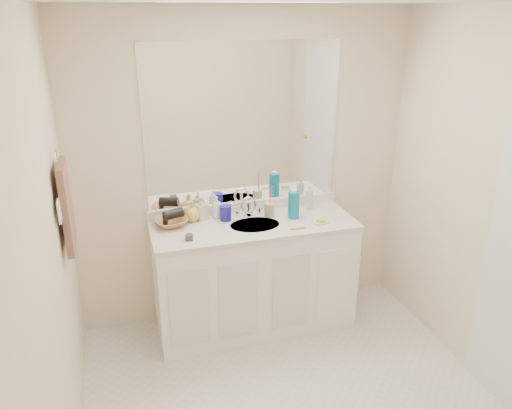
{
  "coord_description": "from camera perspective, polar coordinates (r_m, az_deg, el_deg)",
  "views": [
    {
      "loc": [
        -0.94,
        -2.23,
        2.36
      ],
      "look_at": [
        0.0,
        0.97,
        1.05
      ],
      "focal_mm": 35.0,
      "sensor_mm": 36.0,
      "label": 1
    }
  ],
  "objects": [
    {
      "name": "toothbrush",
      "position": [
        3.78,
        1.67,
        0.8
      ],
      "size": [
        0.02,
        0.04,
        0.19
      ],
      "primitive_type": "cylinder",
      "rotation": [
        0.14,
        0.0,
        0.39
      ],
      "color": "#FF4369",
      "rests_on": "tan_cup"
    },
    {
      "name": "green_soap",
      "position": [
        3.73,
        7.35,
        -1.76
      ],
      "size": [
        0.08,
        0.07,
        0.02
      ],
      "primitive_type": "cube",
      "rotation": [
        0.0,
        0.0,
        -0.39
      ],
      "color": "#ADE938",
      "rests_on": "soap_dish"
    },
    {
      "name": "soap_bottle_yellow",
      "position": [
        3.75,
        -7.29,
        -0.76
      ],
      "size": [
        0.14,
        0.14,
        0.15
      ],
      "primitive_type": "imported",
      "rotation": [
        0.0,
        0.0,
        0.23
      ],
      "color": "#D8BE54",
      "rests_on": "countertop"
    },
    {
      "name": "sink_basin",
      "position": [
        3.68,
        -0.13,
        -2.47
      ],
      "size": [
        0.37,
        0.37,
        0.02
      ],
      "primitive_type": "cylinder",
      "color": "beige",
      "rests_on": "countertop"
    },
    {
      "name": "towel_ring",
      "position": [
        3.13,
        -21.9,
        4.87
      ],
      "size": [
        0.01,
        0.11,
        0.11
      ],
      "primitive_type": "torus",
      "rotation": [
        0.0,
        1.57,
        0.0
      ],
      "color": "silver",
      "rests_on": "wall_left"
    },
    {
      "name": "clear_pump_bottle",
      "position": [
        3.96,
        6.08,
        0.59
      ],
      "size": [
        0.07,
        0.07,
        0.16
      ],
      "primitive_type": "cylinder",
      "rotation": [
        0.0,
        0.0,
        -0.15
      ],
      "color": "silver",
      "rests_on": "countertop"
    },
    {
      "name": "countertop",
      "position": [
        3.7,
        -0.22,
        -2.4
      ],
      "size": [
        1.52,
        0.57,
        0.03
      ],
      "primitive_type": "cube",
      "color": "silver",
      "rests_on": "vanity_cabinet"
    },
    {
      "name": "tan_cup",
      "position": [
        3.81,
        1.51,
        -0.6
      ],
      "size": [
        0.08,
        0.08,
        0.1
      ],
      "primitive_type": "cylinder",
      "rotation": [
        0.0,
        0.0,
        -0.01
      ],
      "color": "tan",
      "rests_on": "countertop"
    },
    {
      "name": "wicker_basket",
      "position": [
        3.7,
        -9.69,
        -1.98
      ],
      "size": [
        0.28,
        0.28,
        0.06
      ],
      "primitive_type": "imported",
      "rotation": [
        0.0,
        0.0,
        0.2
      ],
      "color": "#AF7946",
      "rests_on": "countertop"
    },
    {
      "name": "mouthwash_bottle",
      "position": [
        3.77,
        4.33,
        -0.04
      ],
      "size": [
        0.11,
        0.11,
        0.21
      ],
      "primitive_type": "cylinder",
      "rotation": [
        0.0,
        0.0,
        -0.39
      ],
      "color": "#0C7498",
      "rests_on": "countertop"
    },
    {
      "name": "faucet",
      "position": [
        3.82,
        -0.89,
        -0.5
      ],
      "size": [
        0.02,
        0.02,
        0.11
      ],
      "primitive_type": "cylinder",
      "color": "silver",
      "rests_on": "countertop"
    },
    {
      "name": "wall_right",
      "position": [
        3.36,
        26.89,
        -1.17
      ],
      "size": [
        0.02,
        2.6,
        2.4
      ],
      "primitive_type": "cube",
      "color": "#F4E1BF",
      "rests_on": "floor"
    },
    {
      "name": "backsplash",
      "position": [
        3.91,
        -1.27,
        -0.18
      ],
      "size": [
        1.52,
        0.03,
        0.08
      ],
      "primitive_type": "cube",
      "color": "white",
      "rests_on": "countertop"
    },
    {
      "name": "hand_towel",
      "position": [
        3.22,
        -20.82,
        -0.21
      ],
      "size": [
        0.04,
        0.32,
        0.55
      ],
      "primitive_type": "cube",
      "color": "brown",
      "rests_on": "towel_ring"
    },
    {
      "name": "mirror",
      "position": [
        3.73,
        -1.39,
        9.04
      ],
      "size": [
        1.48,
        0.01,
        1.2
      ],
      "primitive_type": "cube",
      "color": "white",
      "rests_on": "wall_back"
    },
    {
      "name": "soap_bottle_white",
      "position": [
        3.77,
        -4.5,
        -0.34
      ],
      "size": [
        0.07,
        0.07,
        0.17
      ],
      "primitive_type": "imported",
      "rotation": [
        0.0,
        0.0,
        -0.05
      ],
      "color": "white",
      "rests_on": "countertop"
    },
    {
      "name": "switch_plate",
      "position": [
        3.02,
        -21.56,
        -0.71
      ],
      "size": [
        0.01,
        0.08,
        0.13
      ],
      "primitive_type": "cube",
      "color": "white",
      "rests_on": "wall_left"
    },
    {
      "name": "wall_left",
      "position": [
        2.54,
        -22.77,
        -7.58
      ],
      "size": [
        0.02,
        2.6,
        2.4
      ],
      "primitive_type": "cube",
      "color": "#F4E1BF",
      "rests_on": "floor"
    },
    {
      "name": "blue_mug",
      "position": [
        3.74,
        -3.49,
        -0.98
      ],
      "size": [
        0.11,
        0.11,
        0.12
      ],
      "primitive_type": "cylinder",
      "rotation": [
        0.0,
        0.0,
        -0.28
      ],
      "color": "#1D169B",
      "rests_on": "countertop"
    },
    {
      "name": "hair_dryer",
      "position": [
        3.68,
        -9.44,
        -1.07
      ],
      "size": [
        0.16,
        0.11,
        0.07
      ],
      "primitive_type": "cylinder",
      "rotation": [
        0.0,
        1.57,
        0.32
      ],
      "color": "black",
      "rests_on": "wicker_basket"
    },
    {
      "name": "orange_comb",
      "position": [
        3.62,
        4.84,
        -2.73
      ],
      "size": [
        0.12,
        0.03,
        0.0
      ],
      "primitive_type": "cube",
      "rotation": [
        0.0,
        0.0,
        -0.02
      ],
      "color": "orange",
      "rests_on": "countertop"
    },
    {
      "name": "vanity_cabinet",
      "position": [
        3.9,
        -0.21,
        -8.32
      ],
      "size": [
        1.5,
        0.55,
        0.85
      ],
      "primitive_type": "cube",
      "color": "white",
      "rests_on": "floor"
    },
    {
      "name": "wall_back",
      "position": [
        3.83,
        -1.37,
        3.79
      ],
      "size": [
        2.6,
        0.02,
        2.4
      ],
      "primitive_type": "cube",
      "color": "#F4E1BF",
      "rests_on": "floor"
    },
    {
      "name": "soap_bottle_cream",
      "position": [
        3.76,
        -6.28,
        -0.42
      ],
      "size": [
        0.11,
        0.11,
        0.18
      ],
      "primitive_type": "imported",
      "rotation": [
        0.0,
        0.0,
        0.42
      ],
      "color": "beige",
      "rests_on": "countertop"
    },
    {
      "name": "dark_jar",
      "position": [
        3.46,
        -7.65,
        -3.74
      ],
      "size": [
        0.07,
        0.07,
        0.04
      ],
      "primitive_type": "cylinder",
      "rotation": [
        0.0,
        0.0,
        0.22
      ],
      "color": "#37373E",
      "rests_on": "countertop"
    },
    {
      "name": "soap_dish",
      "position": [
        3.73,
        7.34,
        -2.02
      ],
      "size": [
        0.12,
        0.11,
        0.01
      ],
      "primitive_type": "cube",
      "rotation": [
        0.0,
        0.0,
        0.25
      ],
      "color": "silver",
      "rests_on": "countertop"
    }
  ]
}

